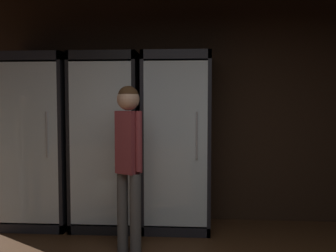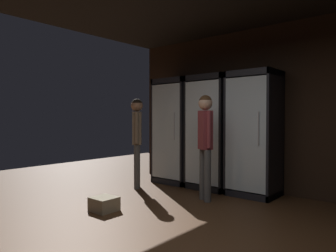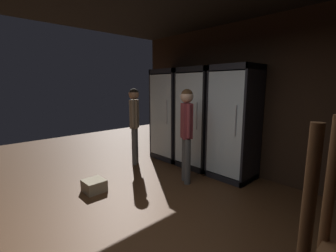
# 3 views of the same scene
# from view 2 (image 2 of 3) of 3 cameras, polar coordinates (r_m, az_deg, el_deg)

# --- Properties ---
(wall_back) EXTENTS (6.00, 0.06, 2.80)m
(wall_back) POSITION_cam_2_polar(r_m,az_deg,el_deg) (5.47, 20.23, 2.86)
(wall_back) COLOR black
(wall_back) RESTS_ON ground
(cooler_far_left) EXTENTS (0.76, 0.66, 2.01)m
(cooler_far_left) POSITION_cam_2_polar(r_m,az_deg,el_deg) (6.16, 1.74, -1.05)
(cooler_far_left) COLOR black
(cooler_far_left) RESTS_ON ground
(cooler_left) EXTENTS (0.76, 0.66, 2.01)m
(cooler_left) POSITION_cam_2_polar(r_m,az_deg,el_deg) (5.69, 8.13, -1.34)
(cooler_left) COLOR black
(cooler_left) RESTS_ON ground
(cooler_center) EXTENTS (0.76, 0.66, 2.01)m
(cooler_center) POSITION_cam_2_polar(r_m,az_deg,el_deg) (5.31, 15.54, -1.59)
(cooler_center) COLOR black
(cooler_center) RESTS_ON ground
(shopper_near) EXTENTS (0.28, 0.24, 1.60)m
(shopper_near) POSITION_cam_2_polar(r_m,az_deg,el_deg) (4.79, 6.79, -1.77)
(shopper_near) COLOR #4C4C4C
(shopper_near) RESTS_ON ground
(shopper_far) EXTENTS (0.27, 0.28, 1.60)m
(shopper_far) POSITION_cam_2_polar(r_m,az_deg,el_deg) (5.64, -5.65, -1.14)
(shopper_far) COLOR #4C4C4C
(shopper_far) RESTS_ON ground
(wine_crate_floor) EXTENTS (0.32, 0.31, 0.19)m
(wine_crate_floor) POSITION_cam_2_polar(r_m,az_deg,el_deg) (4.46, -11.53, -13.70)
(wine_crate_floor) COLOR gray
(wine_crate_floor) RESTS_ON ground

